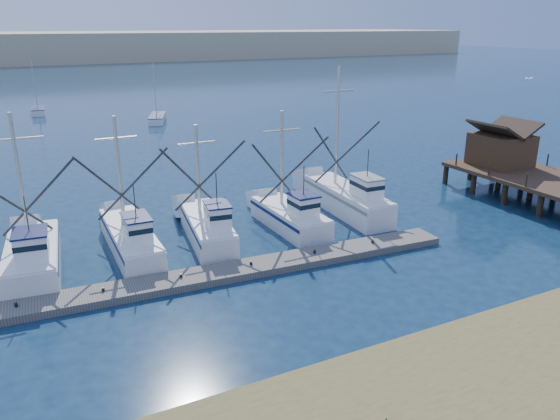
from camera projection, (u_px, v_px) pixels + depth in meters
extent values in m
plane|color=#0D203B|center=(373.00, 306.00, 27.01)|extent=(500.00, 500.00, 0.00)
cube|color=#635E58|center=(199.00, 277.00, 29.55)|extent=(30.65, 3.83, 0.41)
cube|color=#4C331E|center=(501.00, 150.00, 45.26)|extent=(4.00, 4.00, 2.60)
cube|color=tan|center=(37.00, 47.00, 202.48)|extent=(360.00, 60.00, 10.00)
cube|color=white|center=(33.00, 259.00, 30.48)|extent=(3.57, 8.26, 1.53)
cube|color=white|center=(32.00, 247.00, 28.25)|extent=(1.79, 2.11, 1.50)
cylinder|color=#B7B2A8|center=(20.00, 178.00, 30.21)|extent=(0.22, 0.22, 7.23)
cube|color=white|center=(131.00, 240.00, 33.25)|extent=(2.46, 9.01, 1.41)
cube|color=white|center=(137.00, 230.00, 30.85)|extent=(1.37, 2.21, 1.50)
cylinder|color=#B7B2A8|center=(119.00, 171.00, 33.23)|extent=(0.22, 0.22, 6.67)
cube|color=white|center=(207.00, 230.00, 34.79)|extent=(3.37, 8.08, 1.53)
cube|color=white|center=(218.00, 217.00, 32.61)|extent=(1.57, 2.08, 1.50)
cylinder|color=#B7B2A8|center=(198.00, 170.00, 34.74)|extent=(0.22, 0.22, 5.76)
cube|color=white|center=(290.00, 219.00, 37.04)|extent=(2.62, 7.25, 1.32)
cube|color=white|center=(303.00, 207.00, 35.03)|extent=(1.48, 1.78, 1.50)
cylinder|color=#B7B2A8|center=(282.00, 159.00, 36.81)|extent=(0.22, 0.22, 6.49)
cube|color=white|center=(346.00, 201.00, 40.15)|extent=(2.92, 9.47, 1.73)
cube|color=white|center=(367.00, 188.00, 37.60)|extent=(1.52, 2.35, 1.50)
cylinder|color=#B7B2A8|center=(337.00, 127.00, 39.80)|extent=(0.22, 0.22, 8.67)
cube|color=white|center=(157.00, 119.00, 77.15)|extent=(4.09, 7.04, 0.90)
cylinder|color=#B7B2A8|center=(155.00, 89.00, 76.09)|extent=(0.12, 0.12, 7.20)
cube|color=white|center=(38.00, 111.00, 83.63)|extent=(2.28, 5.86, 0.90)
cylinder|color=#B7B2A8|center=(34.00, 84.00, 82.57)|extent=(0.12, 0.12, 7.20)
sphere|color=white|center=(527.00, 79.00, 37.49)|extent=(0.20, 0.20, 0.20)
cube|color=white|center=(524.00, 79.00, 37.35)|extent=(0.51, 0.12, 0.14)
cube|color=white|center=(530.00, 78.00, 37.62)|extent=(0.51, 0.12, 0.14)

